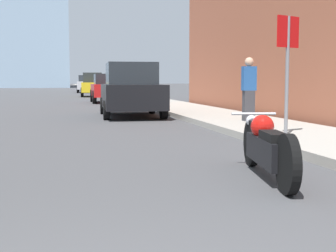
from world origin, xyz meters
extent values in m
cube|color=#9E998E|center=(4.82, 40.00, 0.07)|extent=(2.51, 240.00, 0.15)
cylinder|color=black|center=(2.61, 4.57, 0.33)|extent=(0.21, 0.66, 0.66)
cylinder|color=black|center=(2.31, 2.88, 0.33)|extent=(0.21, 0.66, 0.66)
cube|color=black|center=(2.46, 3.72, 0.34)|extent=(0.47, 1.33, 0.33)
sphere|color=red|center=(2.50, 3.98, 0.62)|extent=(0.30, 0.30, 0.30)
cube|color=black|center=(2.41, 3.45, 0.56)|extent=(0.32, 0.63, 0.10)
sphere|color=silver|center=(2.61, 4.60, 0.64)|extent=(0.16, 0.16, 0.16)
cylinder|color=silver|center=(2.59, 4.48, 0.75)|extent=(0.62, 0.14, 0.04)
cube|color=black|center=(2.28, 14.18, 0.70)|extent=(2.08, 4.35, 0.79)
cube|color=#23282D|center=(2.28, 14.18, 1.45)|extent=(1.70, 2.12, 0.72)
cylinder|color=black|center=(1.44, 15.54, 0.30)|extent=(0.23, 0.61, 0.60)
cylinder|color=black|center=(3.23, 15.46, 0.30)|extent=(0.23, 0.61, 0.60)
cylinder|color=black|center=(1.32, 12.90, 0.30)|extent=(0.23, 0.61, 0.60)
cylinder|color=black|center=(3.11, 12.82, 0.30)|extent=(0.23, 0.61, 0.60)
cube|color=red|center=(2.53, 24.51, 0.69)|extent=(1.87, 3.82, 0.67)
cube|color=#23282D|center=(2.53, 24.51, 1.31)|extent=(1.57, 1.84, 0.57)
cylinder|color=black|center=(1.68, 25.70, 0.35)|extent=(0.21, 0.70, 0.70)
cylinder|color=black|center=(3.40, 25.68, 0.35)|extent=(0.21, 0.70, 0.70)
cylinder|color=black|center=(1.65, 23.34, 0.35)|extent=(0.21, 0.70, 0.70)
cylinder|color=black|center=(3.38, 23.32, 0.35)|extent=(0.21, 0.70, 0.70)
cube|color=gold|center=(2.27, 34.83, 0.72)|extent=(1.84, 4.12, 0.74)
cube|color=#23282D|center=(2.27, 34.83, 1.46)|extent=(1.49, 2.01, 0.74)
cylinder|color=black|center=(1.56, 36.12, 0.35)|extent=(0.23, 0.70, 0.69)
cylinder|color=black|center=(3.11, 36.04, 0.35)|extent=(0.23, 0.70, 0.69)
cylinder|color=black|center=(1.43, 33.61, 0.35)|extent=(0.23, 0.70, 0.69)
cylinder|color=black|center=(2.99, 33.54, 0.35)|extent=(0.23, 0.70, 0.69)
cube|color=#BCBCC1|center=(2.45, 46.82, 0.75)|extent=(2.06, 3.94, 0.79)
cube|color=#23282D|center=(2.45, 46.82, 1.46)|extent=(1.66, 1.93, 0.63)
cylinder|color=black|center=(1.65, 48.06, 0.35)|extent=(0.24, 0.71, 0.70)
cylinder|color=black|center=(3.39, 47.96, 0.35)|extent=(0.24, 0.71, 0.70)
cylinder|color=black|center=(1.51, 45.69, 0.35)|extent=(0.24, 0.71, 0.70)
cylinder|color=black|center=(3.24, 45.58, 0.35)|extent=(0.24, 0.71, 0.70)
cylinder|color=slate|center=(4.26, 6.79, 1.30)|extent=(0.07, 0.07, 2.30)
cube|color=red|center=(4.26, 6.79, 2.15)|extent=(0.57, 0.26, 0.60)
cube|color=#38383D|center=(4.81, 10.00, 0.55)|extent=(0.29, 0.20, 0.80)
cube|color=#235193|center=(4.81, 10.00, 1.27)|extent=(0.36, 0.20, 0.64)
sphere|color=tan|center=(4.81, 10.00, 1.71)|extent=(0.23, 0.23, 0.23)
camera|label=1|loc=(-0.01, -1.61, 1.21)|focal=50.00mm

